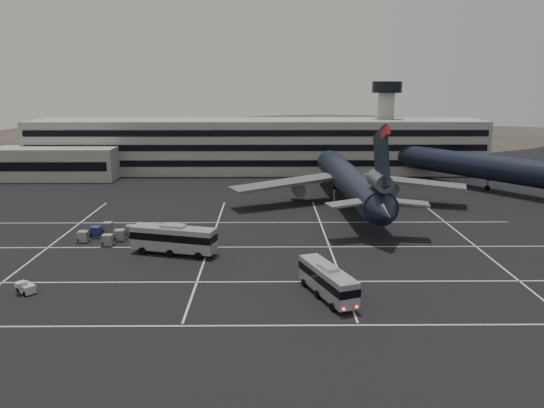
% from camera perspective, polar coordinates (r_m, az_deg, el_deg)
% --- Properties ---
extents(ground, '(260.00, 260.00, 0.00)m').
position_cam_1_polar(ground, '(75.60, -2.57, -5.58)').
color(ground, black).
rests_on(ground, ground).
extents(lane_markings, '(90.00, 55.62, 0.01)m').
position_cam_1_polar(lane_markings, '(76.26, -1.84, -5.40)').
color(lane_markings, silver).
rests_on(lane_markings, ground).
extents(terminal, '(125.00, 26.00, 24.00)m').
position_cam_1_polar(terminal, '(143.85, -2.79, 6.23)').
color(terminal, gray).
rests_on(terminal, ground).
extents(hills, '(352.00, 180.00, 44.00)m').
position_cam_1_polar(hills, '(244.74, 3.08, 4.62)').
color(hills, '#38332B').
rests_on(hills, ground).
extents(trijet_main, '(47.40, 57.64, 18.08)m').
position_cam_1_polar(trijet_main, '(104.34, 8.36, 2.52)').
color(trijet_main, black).
rests_on(trijet_main, ground).
extents(trijet_far, '(39.44, 49.57, 18.08)m').
position_cam_1_polar(trijet_far, '(128.00, 22.70, 3.68)').
color(trijet_far, black).
rests_on(trijet_far, ground).
extents(bus_near, '(6.10, 11.02, 3.82)m').
position_cam_1_polar(bus_near, '(61.43, 5.99, -8.09)').
color(bus_near, '#A1A5A9').
rests_on(bus_near, ground).
extents(bus_far, '(12.65, 6.07, 4.36)m').
position_cam_1_polar(bus_far, '(76.86, -10.54, -3.62)').
color(bus_far, '#A1A5A9').
rests_on(bus_far, ground).
extents(tug_a, '(1.52, 2.13, 1.25)m').
position_cam_1_polar(tug_a, '(82.37, -13.02, -3.92)').
color(tug_a, '#B7B7B3').
rests_on(tug_a, ground).
extents(tug_b, '(2.67, 2.60, 1.50)m').
position_cam_1_polar(tug_b, '(68.89, -24.89, -8.17)').
color(tug_b, '#B7B7B3').
rests_on(tug_b, ground).
extents(uld_cluster, '(8.99, 9.64, 1.74)m').
position_cam_1_polar(uld_cluster, '(87.02, -17.25, -3.06)').
color(uld_cluster, '#2D2D30').
rests_on(uld_cluster, ground).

